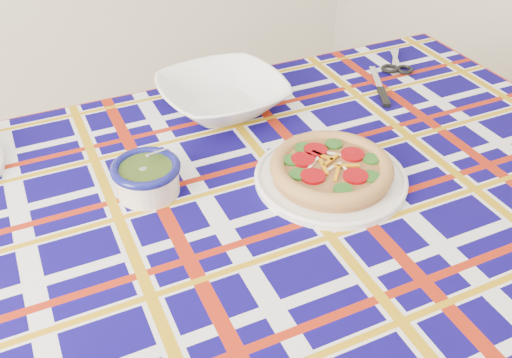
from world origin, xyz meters
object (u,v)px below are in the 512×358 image
dining_table (252,229)px  main_focaccia_plate (331,168)px  pesto_bowl (147,175)px  serving_bowl (222,95)px

dining_table → main_focaccia_plate: main_focaccia_plate is taller
main_focaccia_plate → pesto_bowl: 0.40m
dining_table → serving_bowl: serving_bowl is taller
main_focaccia_plate → dining_table: bearing=168.3°
dining_table → serving_bowl: 0.42m
dining_table → pesto_bowl: 0.26m
dining_table → main_focaccia_plate: size_ratio=5.52×
serving_bowl → dining_table: bearing=-110.6°
main_focaccia_plate → serving_bowl: (-0.04, 0.41, 0.01)m
pesto_bowl → serving_bowl: 0.39m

